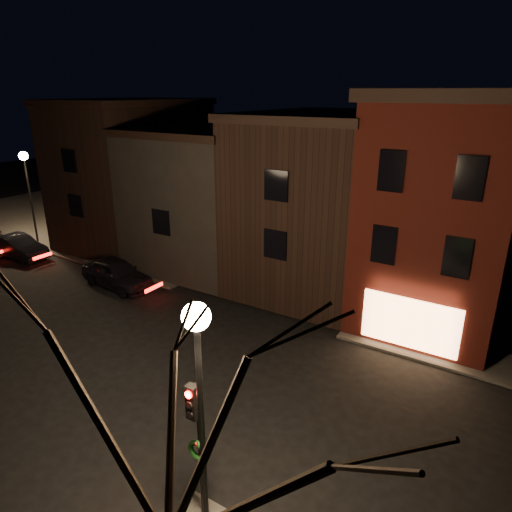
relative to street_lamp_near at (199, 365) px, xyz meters
The scene contains 12 objects.
ground 10.06m from the street_lamp_near, 135.94° to the left, with size 120.00×120.00×0.00m, color black.
sidewalk_far_left 37.26m from the street_lamp_near, 135.22° to the left, with size 30.00×30.00×0.12m, color #2D2B28.
corner_building 15.58m from the street_lamp_near, 83.37° to the left, with size 6.50×8.50×10.50m.
row_building_a 17.16m from the street_lamp_near, 105.90° to the left, with size 7.30×10.30×9.40m.
row_building_b 20.39m from the street_lamp_near, 125.91° to the left, with size 7.80×10.30×8.40m.
row_building_c 25.32m from the street_lamp_near, 139.33° to the left, with size 7.30×10.30×9.90m.
street_lamp_near is the anchor object (origin of this frame).
street_lamp_far 28.00m from the street_lamp_near, 154.17° to the left, with size 0.60×0.60×6.48m.
traffic_signal 2.49m from the street_lamp_near, 140.63° to the left, with size 0.58×0.38×4.05m.
bare_tree_right 2.98m from the street_lamp_near, 62.53° to the right, with size 6.40×6.40×8.50m.
parked_car_a 17.66m from the street_lamp_near, 145.11° to the left, with size 1.91×4.76×1.62m, color black.
parked_car_b 25.66m from the street_lamp_near, 157.62° to the left, with size 1.60×4.60×1.52m, color black.
Camera 1 is at (11.54, -12.26, 10.55)m, focal length 32.00 mm.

